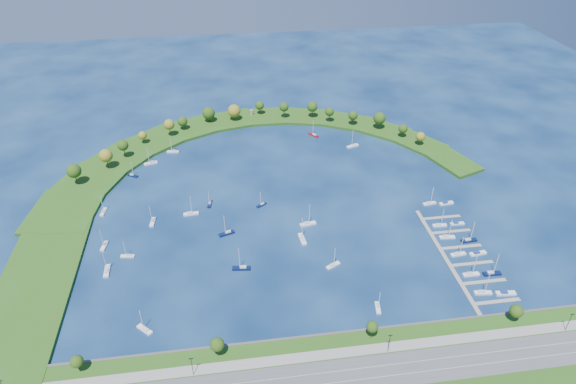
{
  "coord_description": "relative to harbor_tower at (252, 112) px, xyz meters",
  "views": [
    {
      "loc": [
        -30.04,
        -241.96,
        172.46
      ],
      "look_at": [
        5.0,
        5.0,
        4.0
      ],
      "focal_mm": 30.97,
      "sensor_mm": 36.0,
      "label": 1
    }
  ],
  "objects": [
    {
      "name": "moored_boat_13",
      "position": [
        -4.07,
        -122.55,
        -3.22
      ],
      "size": [
        6.53,
        5.42,
        9.83
      ],
      "rotation": [
        0.0,
        0.0,
        3.76
      ],
      "color": "#09153D",
      "rests_on": "ground"
    },
    {
      "name": "moored_boat_6",
      "position": [
        -77.47,
        -158.46,
        -3.21
      ],
      "size": [
        7.32,
        2.99,
        10.45
      ],
      "rotation": [
        0.0,
        0.0,
        3.0
      ],
      "color": "white",
      "rests_on": "ground"
    },
    {
      "name": "moored_boat_10",
      "position": [
        26.83,
        -180.45,
        -3.18
      ],
      "size": [
        8.08,
        5.65,
        11.68
      ],
      "rotation": [
        0.0,
        0.0,
        0.48
      ],
      "color": "white",
      "rests_on": "ground"
    },
    {
      "name": "dock_system",
      "position": [
        93.08,
        -182.32,
        -3.72
      ],
      "size": [
        24.28,
        82.0,
        1.6
      ],
      "color": "gray",
      "rests_on": "ground"
    },
    {
      "name": "moored_boat_9",
      "position": [
        41.11,
        -211.25,
        -3.2
      ],
      "size": [
        3.22,
        7.57,
        10.78
      ],
      "rotation": [
        0.0,
        0.0,
        4.55
      ],
      "color": "white",
      "rests_on": "ground"
    },
    {
      "name": "docked_boat_11",
      "position": [
        105.65,
        -136.58,
        -3.42
      ],
      "size": [
        8.94,
        3.34,
        1.78
      ],
      "rotation": [
        0.0,
        0.0,
        0.1
      ],
      "color": "white",
      "rests_on": "ground"
    },
    {
      "name": "docked_boat_9",
      "position": [
        103.76,
        -156.29,
        -3.48
      ],
      "size": [
        8.01,
        2.45,
        1.62
      ],
      "rotation": [
        0.0,
        0.0,
        -0.03
      ],
      "color": "white",
      "rests_on": "ground"
    },
    {
      "name": "moored_boat_3",
      "position": [
        -34.65,
        -117.39,
        -3.21
      ],
      "size": [
        3.1,
        7.37,
        10.51
      ],
      "rotation": [
        0.0,
        0.0,
        4.55
      ],
      "color": "#09153D",
      "rests_on": "ground"
    },
    {
      "name": "moored_boat_11",
      "position": [
        20.03,
        -144.85,
        -3.12
      ],
      "size": [
        9.49,
        4.05,
        13.51
      ],
      "rotation": [
        0.0,
        0.0,
        6.45
      ],
      "color": "white",
      "rests_on": "ground"
    },
    {
      "name": "moored_boat_2",
      "position": [
        -73.72,
        -63.63,
        -3.14
      ],
      "size": [
        9.19,
        4.72,
        13.01
      ],
      "rotation": [
        0.0,
        0.0,
        3.41
      ],
      "color": "white",
      "rests_on": "ground"
    },
    {
      "name": "moored_boat_1",
      "position": [
        -86.27,
        -168.67,
        -3.13
      ],
      "size": [
        2.77,
        9.12,
        13.31
      ],
      "rotation": [
        0.0,
        0.0,
        1.6
      ],
      "color": "white",
      "rests_on": "ground"
    },
    {
      "name": "docked_boat_1",
      "position": [
        103.74,
        -211.11,
        -3.37
      ],
      "size": [
        9.64,
        3.57,
        1.92
      ],
      "rotation": [
        0.0,
        0.0,
        -0.1
      ],
      "color": "white",
      "rests_on": "ground"
    },
    {
      "name": "moored_boat_0",
      "position": [
        -83.96,
        -78.1,
        -3.2
      ],
      "size": [
        7.26,
        5.31,
        10.59
      ],
      "rotation": [
        0.0,
        0.0,
        5.77
      ],
      "color": "#09153D",
      "rests_on": "ground"
    },
    {
      "name": "docked_boat_5",
      "position": [
        103.75,
        -182.18,
        -3.39
      ],
      "size": [
        9.36,
        3.53,
        1.86
      ],
      "rotation": [
        0.0,
        0.0,
        0.11
      ],
      "color": "white",
      "rests_on": "ground"
    },
    {
      "name": "moored_boat_19",
      "position": [
        -19.35,
        -176.08,
        -3.12
      ],
      "size": [
        9.4,
        3.66,
        13.46
      ],
      "rotation": [
        0.0,
        0.0,
        3.02
      ],
      "color": "#09153D",
      "rests_on": "ground"
    },
    {
      "name": "docked_boat_0",
      "position": [
        93.3,
        -209.18,
        -3.16
      ],
      "size": [
        8.51,
        3.27,
        12.2
      ],
      "rotation": [
        0.0,
        0.0,
        -0.12
      ],
      "color": "white",
      "rests_on": "ground"
    },
    {
      "name": "moored_boat_15",
      "position": [
        -63.95,
        -209.36,
        -3.16
      ],
      "size": [
        7.54,
        7.35,
        12.1
      ],
      "rotation": [
        0.0,
        0.0,
        2.38
      ],
      "color": "white",
      "rests_on": "ground"
    },
    {
      "name": "moored_boat_7",
      "position": [
        -96.25,
        -116.67,
        -3.18
      ],
      "size": [
        3.36,
        8.05,
        11.48
      ],
      "rotation": [
        0.0,
        0.0,
        1.42
      ],
      "color": "white",
      "rests_on": "ground"
    },
    {
      "name": "docked_boat_2",
      "position": [
        93.3,
        -196.52,
        -3.16
      ],
      "size": [
        8.36,
        2.37,
        12.28
      ],
      "rotation": [
        0.0,
        0.0,
        0.0
      ],
      "color": "white",
      "rests_on": "ground"
    },
    {
      "name": "breakwater_trees",
      "position": [
        -9.72,
        -33.05,
        6.27
      ],
      "size": [
        238.7,
        94.18,
        14.34
      ],
      "color": "#382314",
      "rests_on": "breakwater"
    },
    {
      "name": "docked_boat_6",
      "position": [
        93.3,
        -167.04,
        -3.16
      ],
      "size": [
        8.6,
        3.13,
        12.38
      ],
      "rotation": [
        0.0,
        0.0,
        -0.09
      ],
      "color": "white",
      "rests_on": "ground"
    },
    {
      "name": "moored_boat_14",
      "position": [
        -25.67,
        -146.91,
        -3.14
      ],
      "size": [
        9.07,
        5.23,
        12.87
      ],
      "rotation": [
        0.0,
        0.0,
        3.48
      ],
      "color": "#09153D",
      "rests_on": "ground"
    },
    {
      "name": "docked_boat_10",
      "position": [
        95.7,
        -135.25,
        -3.17
      ],
      "size": [
        8.22,
        3.24,
        11.76
      ],
      "rotation": [
        0.0,
        0.0,
        0.13
      ],
      "color": "white",
      "rests_on": "ground"
    },
    {
      "name": "moored_boat_4",
      "position": [
        -66.98,
        -130.67,
        -3.16
      ],
      "size": [
        3.06,
        8.45,
        12.16
      ],
      "rotation": [
        0.0,
        0.0,
        4.62
      ],
      "color": "white",
      "rests_on": "ground"
    },
    {
      "name": "ground",
      "position": [
        7.78,
        -121.32,
        -4.07
      ],
      "size": [
        700.0,
        700.0,
        0.0
      ],
      "primitive_type": "plane",
      "color": "#071B3F",
      "rests_on": "ground"
    },
    {
      "name": "moored_boat_17",
      "position": [
        -45.64,
        -125.73,
        -3.14
      ],
      "size": [
        8.88,
        3.13,
        12.81
      ],
      "rotation": [
        0.0,
        0.0,
        0.08
      ],
      "color": "white",
      "rests_on": "ground"
    },
    {
      "name": "south_shoreline",
      "position": [
        7.81,
        -244.2,
        -3.08
      ],
      "size": [
        420.0,
        43.1,
        11.6
      ],
      "color": "#2F5316",
      "rests_on": "ground"
    },
    {
      "name": "breakwater",
      "position": [
        -38.55,
        -72.6,
        -3.08
      ],
      "size": [
        286.74,
        247.64,
        2.0
      ],
      "color": "#2F5316",
      "rests_on": "ground"
    },
    {
      "name": "harbor_tower",
      "position": [
        0.0,
        0.0,
        0.0
      ],
      "size": [
        2.6,
        2.6,
        4.04
      ],
      "color": "gray",
      "rests_on": "breakwater"
    },
    {
      "name": "moored_boat_16",
      "position": [
        -59.6,
        -49.57,
        -3.16
      ],
      "size": [
        8.48,
        3.57,
        12.09
      ],
      "rotation": [
        0.0,
        0.0,
        2.98
      ],
      "color": "white",
      "rests_on": "ground"
    },
    {
      "name": "docked_boat_7",
      "position": [
        103.79,
        -171.44,
        -3.14
      ],
      "size": [
        8.94,
        3.04,
        12.93
      ],
      "rotation": [
        0.0,
        0.0,
        0.07
      ],
      "color": "#09153D",
      "rests_on": "ground"
    },
    {
      "name": "moored_boat_18",
      "position": [
        14.75,
        -157.72,
        -3.1
      ],
      "size": [
        3.57,
        9.8,
        14.1
      ],
      "rotation": [
        0.0,
        0.0,
        1.66
      ],
      "color": "white",
      "rests_on": "ground"
    },
    {
      "name": "docked_boat_4",
      "position": [
        93.3,
        -181.32,
        -3.16
      ],
      "size": [
        8.4,
        3.03,
        12.09
      ],
      "rotation": [
        0.0,
        0.0,
        0.09
      ],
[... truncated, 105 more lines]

